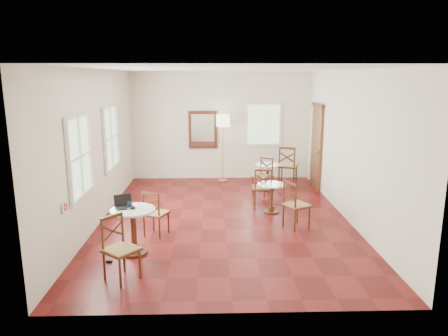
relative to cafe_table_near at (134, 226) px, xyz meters
name	(u,v)px	position (x,y,z in m)	size (l,w,h in m)	color
ground	(224,218)	(1.54, 1.68, -0.48)	(7.00, 7.00, 0.00)	#5C100F
room_shell	(221,126)	(1.48, 1.96, 1.41)	(5.02, 7.02, 3.01)	white
cafe_table_near	(134,226)	(0.00, 0.00, 0.00)	(0.73, 0.73, 0.77)	#4A2212
cafe_table_mid	(271,195)	(2.55, 2.05, -0.08)	(0.60, 0.60, 0.63)	#4A2212
cafe_table_back	(268,174)	(2.71, 3.87, -0.06)	(0.64, 0.64, 0.67)	#4A2212
chair_near_a	(155,213)	(0.25, 0.80, -0.05)	(0.52, 0.52, 0.86)	#4A2212
chair_near_b	(120,249)	(-0.03, -0.88, -0.01)	(0.61, 0.61, 0.94)	#4A2212
chair_mid_a	(262,188)	(2.40, 2.39, -0.02)	(0.44, 0.44, 0.92)	#4A2212
chair_mid_b	(295,205)	(2.88, 1.11, -0.01)	(0.58, 0.58, 0.93)	#4A2212
chair_back_a	(288,166)	(3.32, 4.38, 0.05)	(0.62, 0.62, 1.05)	#4A2212
chair_back_b	(263,176)	(2.55, 3.51, -0.02)	(0.59, 0.59, 0.91)	#4A2212
floor_lamp	(223,125)	(1.59, 4.83, 1.09)	(0.36, 0.36, 1.85)	#BF8C3F
laptop	(124,204)	(-0.16, 0.10, 0.34)	(0.35, 0.33, 0.20)	black
mouse	(132,208)	(0.00, 0.00, 0.31)	(0.10, 0.06, 0.04)	black
navy_mug	(130,205)	(-0.06, 0.11, 0.34)	(0.11, 0.07, 0.08)	#101936
water_glass	(129,211)	(-0.01, -0.24, 0.34)	(0.05, 0.05, 0.09)	white
power_adapter	(109,261)	(-0.34, -0.33, -0.46)	(0.09, 0.06, 0.04)	black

